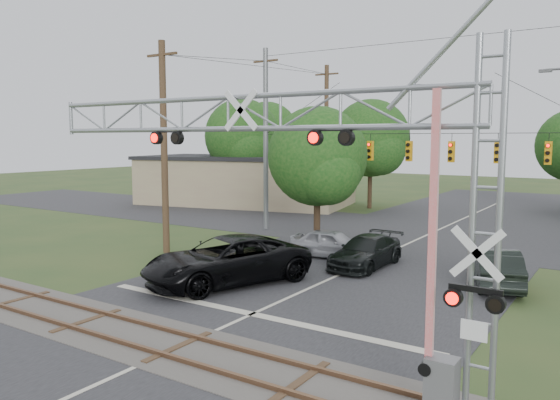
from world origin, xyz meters
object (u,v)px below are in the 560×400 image
Objects in this scene: car_dark at (366,252)px; sedan_silver at (332,244)px; pickup_black at (227,260)px; crossing_gantry at (312,184)px; traffic_signal_span at (425,143)px; commercial_building at (246,180)px.

car_dark reaches higher than sedan_silver.
pickup_black is 1.65× the size of sedan_silver.
traffic_signal_span reaches higher than crossing_gantry.
car_dark is (-4.18, 12.28, -4.15)m from crossing_gantry.
sedan_silver is (1.31, 6.59, -0.25)m from pickup_black.
traffic_signal_span reaches higher than pickup_black.
car_dark is at bearing 108.81° from crossing_gantry.
crossing_gantry is at bearing -18.14° from pickup_black.
traffic_signal_span is 4.66× the size of sedan_silver.
pickup_black is (-7.68, 6.49, -3.90)m from crossing_gantry.
crossing_gantry reaches higher than car_dark.
car_dark is 25.55m from commercial_building.
pickup_black is (-4.08, -11.87, -4.68)m from traffic_signal_span.
car_dark is at bearing -53.08° from commercial_building.
crossing_gantry is 15.13m from sedan_silver.
car_dark is 2.33m from sedan_silver.
pickup_black is 6.77m from car_dark.
traffic_signal_span is at bearing 93.09° from pickup_black.
commercial_building is (-23.49, 28.94, -2.69)m from crossing_gantry.
crossing_gantry is 18.73m from traffic_signal_span.
sedan_silver is at bearing -117.72° from traffic_signal_span.
traffic_signal_span is 13.40m from pickup_black.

